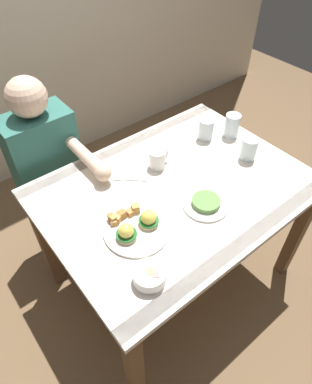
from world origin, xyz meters
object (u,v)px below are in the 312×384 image
(fruit_bowl, at_px, (150,276))
(water_glass_far, at_px, (206,130))
(dining_table, at_px, (175,203))
(eggs_benedict_plate, at_px, (136,227))
(coffee_mug, at_px, (158,158))
(fork, at_px, (128,179))
(water_glass_extra, at_px, (232,127))
(side_plate, at_px, (206,203))
(water_glass_near, at_px, (249,150))
(diner_person, at_px, (50,166))

(fruit_bowl, xyz_separation_m, water_glass_far, (0.76, 0.49, 0.02))
(dining_table, distance_m, eggs_benedict_plate, 0.33)
(dining_table, relative_size, eggs_benedict_plate, 4.44)
(dining_table, bearing_deg, coffee_mug, 81.65)
(dining_table, bearing_deg, fork, 129.20)
(dining_table, distance_m, water_glass_extra, 0.53)
(coffee_mug, relative_size, side_plate, 0.56)
(coffee_mug, height_order, water_glass_far, water_glass_far)
(eggs_benedict_plate, xyz_separation_m, water_glass_extra, (0.79, 0.21, 0.03))
(dining_table, distance_m, water_glass_near, 0.45)
(fruit_bowl, relative_size, water_glass_far, 1.07)
(fruit_bowl, distance_m, water_glass_near, 0.84)
(dining_table, xyz_separation_m, fork, (-0.14, 0.18, 0.11))
(fruit_bowl, bearing_deg, water_glass_extra, 25.60)
(diner_person, bearing_deg, water_glass_near, -40.77)
(diner_person, bearing_deg, water_glass_far, -29.65)
(water_glass_far, bearing_deg, fruit_bowl, -147.09)
(fork, xyz_separation_m, water_glass_extra, (0.64, -0.06, 0.05))
(fruit_bowl, height_order, coffee_mug, coffee_mug)
(fork, distance_m, side_plate, 0.38)
(water_glass_far, distance_m, side_plate, 0.50)
(coffee_mug, xyz_separation_m, side_plate, (-0.00, -0.33, -0.04))
(water_glass_far, height_order, diner_person, diner_person)
(dining_table, distance_m, water_glass_far, 0.44)
(fork, height_order, water_glass_far, water_glass_far)
(side_plate, bearing_deg, eggs_benedict_plate, 166.09)
(dining_table, height_order, fruit_bowl, fruit_bowl)
(water_glass_far, xyz_separation_m, diner_person, (-0.73, 0.41, -0.14))
(coffee_mug, bearing_deg, water_glass_extra, -5.53)
(fork, relative_size, diner_person, 0.11)
(dining_table, xyz_separation_m, side_plate, (0.02, -0.17, 0.12))
(fork, xyz_separation_m, water_glass_far, (0.51, 0.01, 0.05))
(fork, bearing_deg, side_plate, -64.13)
(coffee_mug, distance_m, fork, 0.17)
(side_plate, bearing_deg, diner_person, 116.33)
(water_glass_near, bearing_deg, fork, 156.63)
(eggs_benedict_plate, distance_m, water_glass_extra, 0.81)
(water_glass_extra, distance_m, diner_person, 0.99)
(diner_person, bearing_deg, fruit_bowl, -92.05)
(fork, bearing_deg, eggs_benedict_plate, -119.41)
(fork, xyz_separation_m, side_plate, (0.17, -0.34, 0.01))
(water_glass_far, xyz_separation_m, side_plate, (-0.35, -0.36, -0.03))
(dining_table, xyz_separation_m, coffee_mug, (0.02, 0.16, 0.16))
(dining_table, relative_size, diner_person, 1.05)
(fork, relative_size, water_glass_far, 1.11)
(water_glass_extra, bearing_deg, dining_table, -166.42)
(fork, bearing_deg, diner_person, 116.70)
(eggs_benedict_plate, bearing_deg, water_glass_near, 1.98)
(fruit_bowl, xyz_separation_m, fork, (0.25, 0.48, -0.03))
(fruit_bowl, xyz_separation_m, coffee_mug, (0.41, 0.47, 0.02))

